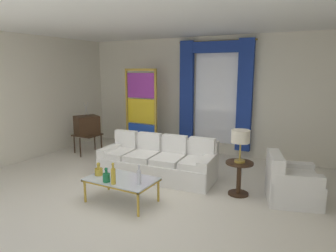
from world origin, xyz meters
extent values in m
plane|color=silver|center=(0.00, 0.00, 0.00)|extent=(16.00, 16.00, 0.00)
cube|color=silver|center=(0.00, 3.06, 1.50)|extent=(8.00, 0.12, 3.00)
cube|color=silver|center=(-3.66, 0.60, 1.50)|extent=(0.12, 7.00, 3.00)
cube|color=white|center=(0.00, 0.80, 3.02)|extent=(8.00, 7.60, 0.04)
cube|color=white|center=(0.20, 2.98, 1.55)|extent=(1.10, 0.02, 2.50)
cylinder|color=gold|center=(0.20, 2.90, 2.86)|extent=(2.00, 0.04, 0.04)
cube|color=navy|center=(-0.57, 2.88, 1.55)|extent=(0.36, 0.12, 2.70)
cube|color=navy|center=(0.97, 2.88, 1.55)|extent=(0.36, 0.12, 2.70)
cube|color=navy|center=(0.20, 2.88, 2.72)|extent=(1.80, 0.10, 0.28)
cube|color=white|center=(-0.20, 0.68, 0.19)|extent=(2.39, 1.10, 0.38)
cube|color=white|center=(-0.23, 1.05, 0.39)|extent=(2.33, 0.40, 0.78)
cube|color=white|center=(0.87, 0.77, 0.28)|extent=(0.27, 0.87, 0.56)
cube|color=white|center=(-1.26, 0.58, 0.28)|extent=(0.27, 0.87, 0.56)
cube|color=white|center=(0.68, 0.70, 0.44)|extent=(0.60, 0.78, 0.12)
cube|color=white|center=(0.65, 1.02, 0.66)|extent=(0.52, 0.18, 0.40)
cube|color=white|center=(0.10, 0.65, 0.44)|extent=(0.60, 0.78, 0.12)
cube|color=white|center=(0.07, 0.97, 0.66)|extent=(0.52, 0.18, 0.40)
cube|color=white|center=(-0.48, 0.60, 0.44)|extent=(0.60, 0.78, 0.12)
cube|color=white|center=(-0.51, 0.92, 0.66)|extent=(0.52, 0.18, 0.40)
cube|color=white|center=(-1.06, 0.55, 0.44)|extent=(0.60, 0.78, 0.12)
cube|color=white|center=(-1.09, 0.87, 0.66)|extent=(0.52, 0.18, 0.40)
cube|color=silver|center=(-0.13, -0.60, 0.40)|extent=(1.14, 0.68, 0.02)
cube|color=gold|center=(-0.13, -0.28, 0.38)|extent=(1.14, 0.04, 0.03)
cube|color=gold|center=(-0.13, -0.92, 0.38)|extent=(1.14, 0.04, 0.03)
cube|color=gold|center=(-0.68, -0.60, 0.38)|extent=(0.04, 0.68, 0.03)
cube|color=gold|center=(0.43, -0.60, 0.38)|extent=(0.04, 0.68, 0.03)
cylinder|color=gold|center=(-0.66, -0.30, 0.19)|extent=(0.04, 0.04, 0.38)
cylinder|color=gold|center=(0.41, -0.30, 0.19)|extent=(0.04, 0.04, 0.38)
cylinder|color=gold|center=(-0.66, -0.90, 0.19)|extent=(0.04, 0.04, 0.38)
cylinder|color=gold|center=(0.41, -0.90, 0.19)|extent=(0.04, 0.04, 0.38)
cylinder|color=#196B3D|center=(-0.24, -0.83, 0.48)|extent=(0.12, 0.12, 0.14)
cylinder|color=#196B3D|center=(-0.24, -0.83, 0.57)|extent=(0.04, 0.04, 0.05)
sphere|color=#196B3D|center=(-0.24, -0.83, 0.62)|extent=(0.05, 0.05, 0.05)
cylinder|color=gold|center=(-0.56, -0.65, 0.47)|extent=(0.13, 0.13, 0.12)
cylinder|color=gold|center=(-0.56, -0.65, 0.55)|extent=(0.05, 0.05, 0.05)
sphere|color=gold|center=(-0.56, -0.65, 0.60)|extent=(0.06, 0.06, 0.06)
cylinder|color=gold|center=(-0.08, -0.85, 0.53)|extent=(0.07, 0.07, 0.25)
cylinder|color=gold|center=(-0.08, -0.85, 0.69)|extent=(0.03, 0.03, 0.06)
sphere|color=gold|center=(-0.08, -0.85, 0.74)|extent=(0.04, 0.04, 0.04)
cylinder|color=silver|center=(0.28, -0.67, 0.52)|extent=(0.07, 0.07, 0.23)
cylinder|color=silver|center=(0.28, -0.67, 0.67)|extent=(0.03, 0.03, 0.06)
sphere|color=silver|center=(0.28, -0.67, 0.71)|extent=(0.04, 0.04, 0.04)
cube|color=#382314|center=(-2.71, 1.37, 0.50)|extent=(0.62, 0.54, 0.03)
cylinder|color=#382314|center=(-3.06, 1.24, 0.25)|extent=(0.04, 0.04, 0.50)
cylinder|color=#382314|center=(-2.80, 1.73, 0.25)|extent=(0.04, 0.04, 0.50)
cylinder|color=#382314|center=(-2.63, 1.02, 0.25)|extent=(0.04, 0.04, 0.50)
cylinder|color=#382314|center=(-2.37, 1.51, 0.25)|extent=(0.04, 0.04, 0.50)
cube|color=#382314|center=(-2.71, 1.37, 0.76)|extent=(0.68, 0.72, 0.48)
cube|color=black|center=(-2.92, 1.48, 0.78)|extent=(0.19, 0.35, 0.30)
cylinder|color=gold|center=(-2.96, 1.41, 0.59)|extent=(0.03, 0.04, 0.04)
cylinder|color=gold|center=(-2.89, 1.55, 0.59)|extent=(0.03, 0.04, 0.04)
cylinder|color=silver|center=(-2.71, 1.37, 1.18)|extent=(0.07, 0.12, 0.34)
cylinder|color=silver|center=(-2.71, 1.37, 1.18)|extent=(0.07, 0.12, 0.34)
cube|color=white|center=(2.39, 0.80, 0.20)|extent=(1.00, 1.00, 0.40)
cube|color=white|center=(2.39, 0.80, 0.45)|extent=(0.86, 0.86, 0.10)
cube|color=white|center=(2.08, 0.71, 0.40)|extent=(0.42, 0.82, 0.80)
cube|color=white|center=(2.30, 1.11, 0.29)|extent=(0.76, 0.38, 0.58)
cube|color=white|center=(2.48, 0.49, 0.29)|extent=(0.76, 0.38, 0.58)
cube|color=gold|center=(-2.02, 2.19, 1.10)|extent=(0.05, 0.05, 2.20)
cube|color=gold|center=(-1.12, 2.19, 1.10)|extent=(0.05, 0.05, 2.20)
cube|color=gold|center=(-1.57, 2.19, 2.17)|extent=(0.90, 0.05, 0.06)
cube|color=gold|center=(-1.57, 2.19, 0.05)|extent=(0.90, 0.05, 0.10)
cube|color=#1E47B7|center=(-1.57, 2.19, 0.43)|extent=(0.82, 0.02, 0.64)
cube|color=yellow|center=(-1.57, 2.19, 1.10)|extent=(0.82, 0.02, 0.64)
cube|color=purple|center=(-1.57, 2.19, 1.77)|extent=(0.82, 0.02, 0.64)
cylinder|color=beige|center=(-1.03, 1.88, 0.03)|extent=(0.16, 0.16, 0.06)
ellipsoid|color=#205EB2|center=(-1.03, 1.88, 0.14)|extent=(0.18, 0.32, 0.20)
sphere|color=#205EB2|center=(-1.03, 2.02, 0.25)|extent=(0.09, 0.09, 0.09)
cone|color=gold|center=(-1.03, 2.08, 0.25)|extent=(0.02, 0.04, 0.02)
cone|color=#247B44|center=(-1.03, 1.70, 0.24)|extent=(0.44, 0.40, 0.50)
cylinder|color=#382314|center=(1.50, 0.63, 0.58)|extent=(0.48, 0.48, 0.03)
cylinder|color=#382314|center=(1.50, 0.63, 0.29)|extent=(0.08, 0.08, 0.55)
cylinder|color=#382314|center=(1.50, 0.63, 0.01)|extent=(0.36, 0.36, 0.03)
cylinder|color=#B29338|center=(1.50, 0.63, 0.61)|extent=(0.18, 0.18, 0.04)
cylinder|color=#B29338|center=(1.50, 0.63, 0.81)|extent=(0.03, 0.03, 0.36)
cylinder|color=beige|center=(1.50, 0.63, 1.05)|extent=(0.32, 0.32, 0.22)
camera|label=1|loc=(2.82, -4.41, 2.19)|focal=32.44mm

